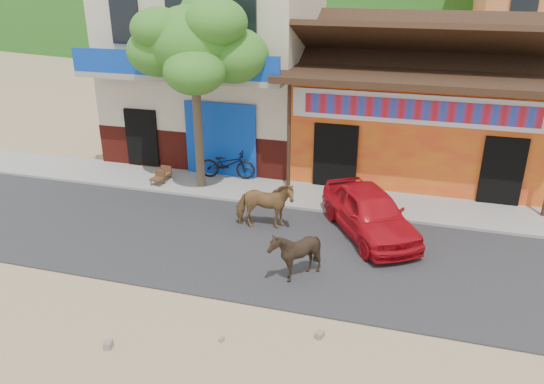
% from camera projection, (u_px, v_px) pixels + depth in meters
% --- Properties ---
extents(ground, '(120.00, 120.00, 0.00)m').
position_uv_depth(ground, '(295.00, 313.00, 11.18)').
color(ground, '#9E825B').
rests_on(ground, ground).
extents(road, '(60.00, 5.00, 0.04)m').
position_uv_depth(road, '(319.00, 255.00, 13.38)').
color(road, '#28282B').
rests_on(road, ground).
extents(sidewalk, '(60.00, 2.00, 0.12)m').
position_uv_depth(sidewalk, '(341.00, 200.00, 16.46)').
color(sidewalk, gray).
rests_on(sidewalk, ground).
extents(dance_club, '(8.00, 6.00, 3.60)m').
position_uv_depth(dance_club, '(418.00, 118.00, 18.81)').
color(dance_club, orange).
rests_on(dance_club, ground).
extents(cafe_building, '(7.00, 6.00, 7.00)m').
position_uv_depth(cafe_building, '(219.00, 60.00, 20.06)').
color(cafe_building, beige).
rests_on(cafe_building, ground).
extents(tree, '(3.00, 3.00, 6.00)m').
position_uv_depth(tree, '(196.00, 95.00, 16.26)').
color(tree, '#2D721E').
rests_on(tree, sidewalk).
extents(cow_tan, '(1.74, 1.06, 1.37)m').
position_uv_depth(cow_tan, '(265.00, 205.00, 14.49)').
color(cow_tan, olive).
rests_on(cow_tan, road).
extents(cow_dark, '(1.27, 1.16, 1.27)m').
position_uv_depth(cow_dark, '(295.00, 254.00, 12.13)').
color(cow_dark, black).
rests_on(cow_dark, road).
extents(red_car, '(3.31, 4.04, 1.30)m').
position_uv_depth(red_car, '(370.00, 212.00, 14.19)').
color(red_car, red).
rests_on(red_car, road).
extents(scooter, '(1.97, 0.91, 1.00)m').
position_uv_depth(scooter, '(227.00, 164.00, 17.85)').
color(scooter, black).
rests_on(scooter, sidewalk).
extents(cafe_chair_left, '(0.40, 0.40, 0.82)m').
position_uv_depth(cafe_chair_left, '(164.00, 168.00, 17.76)').
color(cafe_chair_left, '#4D3519').
rests_on(cafe_chair_left, sidewalk).
extents(cafe_chair_right, '(0.44, 0.44, 0.82)m').
position_uv_depth(cafe_chair_right, '(157.00, 173.00, 17.32)').
color(cafe_chair_right, '#4C2919').
rests_on(cafe_chair_right, sidewalk).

